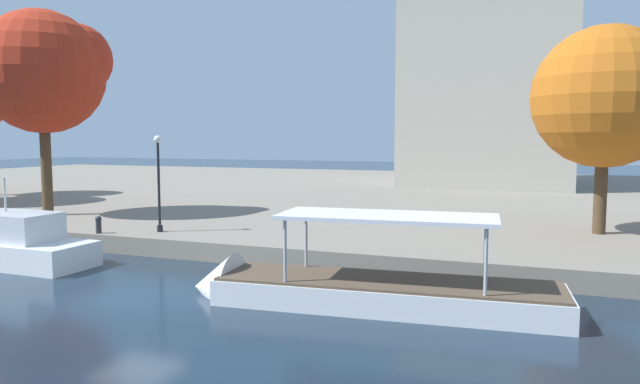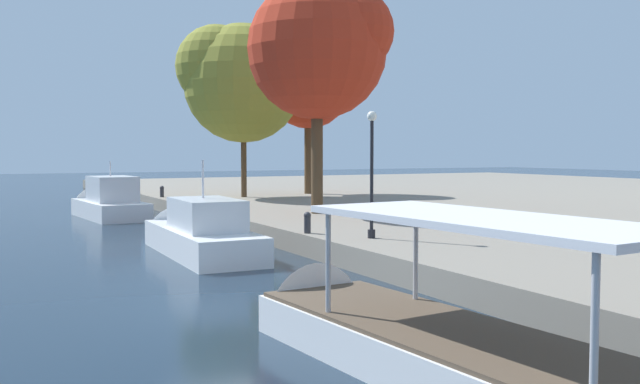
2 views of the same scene
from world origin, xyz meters
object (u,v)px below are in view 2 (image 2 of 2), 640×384
object	(u,v)px
tree_3	(319,48)
tour_boat_2	(436,354)
motor_yacht_1	(197,238)
mooring_bollard_1	(307,222)
tree_2	(307,88)
motor_yacht_0	(107,206)
tree_4	(240,78)
mooring_bollard_0	(162,191)
lamp_post	(372,167)

from	to	relation	value
tree_3	tour_boat_2	bearing A→B (deg)	-21.62
motor_yacht_1	mooring_bollard_1	xyz separation A→B (m)	(2.31, 3.49, 0.65)
motor_yacht_1	tree_2	size ratio (longest dim) A/B	0.86
motor_yacht_1	mooring_bollard_1	world-z (taller)	motor_yacht_1
tour_boat_2	tree_3	world-z (taller)	tree_3
motor_yacht_0	tree_4	size ratio (longest dim) A/B	0.72
mooring_bollard_0	lamp_post	distance (m)	24.88
motor_yacht_0	tree_3	bearing A→B (deg)	-149.71
lamp_post	tree_3	bearing A→B (deg)	163.97
mooring_bollard_0	tree_2	size ratio (longest dim) A/B	0.07
lamp_post	tree_2	bearing A→B (deg)	159.17
motor_yacht_0	tree_3	xyz separation A→B (m)	(11.29, 8.05, 8.10)
tour_boat_2	tree_4	distance (m)	35.47
tree_4	tree_3	bearing A→B (deg)	-3.69
mooring_bollard_1	lamp_post	size ratio (longest dim) A/B	0.18
mooring_bollard_1	lamp_post	bearing A→B (deg)	30.38
mooring_bollard_0	lamp_post	xyz separation A→B (m)	(24.77, 1.11, 2.08)
tree_2	mooring_bollard_1	bearing A→B (deg)	-25.88
motor_yacht_0	tree_4	distance (m)	12.00
motor_yacht_0	tree_2	distance (m)	16.53
tree_4	lamp_post	bearing A→B (deg)	-8.99
mooring_bollard_0	tree_3	world-z (taller)	tree_3
lamp_post	tree_2	world-z (taller)	tree_2
tree_2	motor_yacht_1	bearing A→B (deg)	-36.02
mooring_bollard_0	tree_4	bearing A→B (deg)	62.18
motor_yacht_1	lamp_post	world-z (taller)	lamp_post
mooring_bollard_0	lamp_post	bearing A→B (deg)	2.56
motor_yacht_1	mooring_bollard_0	world-z (taller)	motor_yacht_1
mooring_bollard_1	motor_yacht_1	bearing A→B (deg)	-123.42
motor_yacht_0	tree_3	world-z (taller)	tree_3
motor_yacht_0	mooring_bollard_1	world-z (taller)	motor_yacht_0
motor_yacht_1	tree_2	xyz separation A→B (m)	(-19.08, 13.87, 7.71)
tree_3	tree_4	world-z (taller)	tree_4
mooring_bollard_1	lamp_post	world-z (taller)	lamp_post
mooring_bollard_0	tree_3	bearing A→B (deg)	13.90
lamp_post	tree_3	size ratio (longest dim) A/B	0.39
motor_yacht_0	tree_2	bearing A→B (deg)	-83.31
motor_yacht_1	tree_3	size ratio (longest dim) A/B	0.79
tree_3	tree_4	size ratio (longest dim) A/B	0.99
lamp_post	tree_2	size ratio (longest dim) A/B	0.43
mooring_bollard_1	tree_3	world-z (taller)	tree_3
lamp_post	mooring_bollard_1	bearing A→B (deg)	-149.62
tour_boat_2	tree_4	size ratio (longest dim) A/B	1.03
mooring_bollard_0	tree_2	distance (m)	12.40
motor_yacht_0	tour_boat_2	size ratio (longest dim) A/B	0.70
motor_yacht_0	mooring_bollard_0	bearing A→B (deg)	-51.24
tree_2	tree_3	distance (m)	15.65
motor_yacht_1	tour_boat_2	size ratio (longest dim) A/B	0.76
tree_3	motor_yacht_1	bearing A→B (deg)	-57.74
tree_3	mooring_bollard_1	bearing A→B (deg)	-29.85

